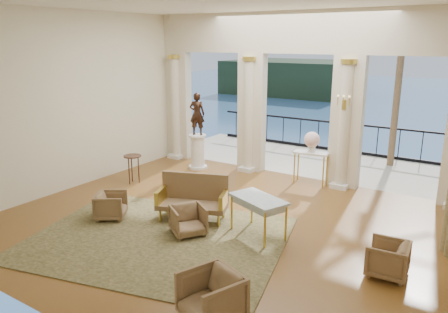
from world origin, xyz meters
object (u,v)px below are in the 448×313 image
Objects in this scene: pedestal at (198,152)px; statue at (197,114)px; settee at (193,197)px; side_table at (133,159)px; armchair_a at (188,219)px; armchair_d at (111,204)px; armchair_c at (388,257)px; console_table at (311,157)px; game_table at (258,202)px; armchair_b at (211,295)px.

statue is at bearing 90.00° from pedestal.
side_table is at bearing 138.18° from settee.
armchair_a is at bearing -81.41° from settee.
settee is at bearing 64.01° from armchair_a.
armchair_d is 0.40× the size of settee.
armchair_c is at bearing -27.81° from pedestal.
pedestal is 3.44m from console_table.
statue is (-3.79, 3.14, 0.95)m from game_table.
armchair_a is 3.73m from armchair_c.
statue reaches higher than game_table.
armchair_b is 0.75× the size of pedestal.
statue is 1.30× the size of console_table.
settee is at bearing -91.52° from armchair_d.
armchair_a is 1.43m from game_table.
armchair_a is at bearing -28.69° from side_table.
game_table is at bearing -39.64° from pedestal.
armchair_a is at bearing 155.78° from armchair_b.
armchair_b is 1.19× the size of armchair_c.
game_table reaches higher than side_table.
statue is 1.63× the size of side_table.
armchair_b is 0.80× the size of console_table.
armchair_a is at bearing -55.91° from pedestal.
game_table reaches higher than armchair_c.
pedestal is (-0.71, 4.12, 0.18)m from armchair_d.
armchair_d is 0.83× the size of side_table.
settee reaches higher than side_table.
armchair_b is (1.95, -2.02, 0.06)m from armchair_a.
side_table is at bearing -171.33° from game_table.
armchair_c is 2.55m from game_table.
armchair_c is 4.80m from console_table.
armchair_d is 5.35m from console_table.
armchair_d is 4.39m from statue.
statue reaches higher than settee.
armchair_a is 0.40× the size of settee.
game_table is 5.01m from statue.
armchair_d is 4.19m from pedestal.
game_table is at bearing 121.54° from statue.
settee is at bearing -20.75° from side_table.
side_table is (-2.84, 1.08, 0.17)m from settee.
armchair_b is 7.54m from statue.
pedestal is 0.83× the size of statue.
console_table is (0.79, 4.33, 0.40)m from armchair_a.
statue reaches higher than pedestal.
armchair_a is at bearing -108.60° from console_table.
console_table is 4.77m from side_table.
console_table is (-0.38, 3.61, 0.02)m from game_table.
game_table is at bearing -20.27° from settee.
side_table is (-0.63, -2.08, -1.00)m from statue.
pedestal is (-2.21, 3.16, 0.01)m from settee.
side_table is (-4.03, -2.56, -0.07)m from console_table.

